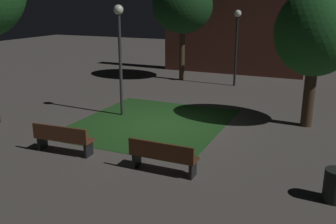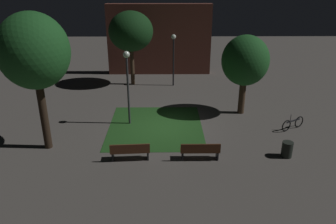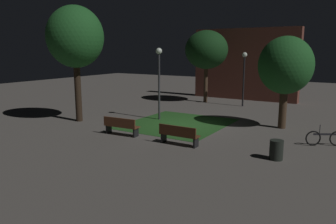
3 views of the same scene
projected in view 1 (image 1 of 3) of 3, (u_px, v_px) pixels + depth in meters
ground_plane at (163, 126)px, 13.37m from camera, size 60.00×60.00×0.00m
grass_lawn at (151, 123)px, 13.66m from camera, size 5.20×5.83×0.01m
bench_by_lamp at (63, 138)px, 10.78m from camera, size 1.83×0.59×0.88m
bench_near_trees at (163, 156)px, 9.53m from camera, size 1.80×0.49×0.88m
tree_near_wall at (316, 33)px, 12.45m from camera, size 2.76×2.76×4.77m
tree_back_left at (182, 6)px, 20.19m from camera, size 3.29×3.29×5.56m
lamp_post_path_center at (237, 34)px, 19.06m from camera, size 0.36×0.36×3.91m
lamp_post_plaza_east at (120, 41)px, 13.83m from camera, size 0.36×0.36×4.18m
trash_bin at (335, 186)px, 8.20m from camera, size 0.50×0.50×0.75m
building_wall_backdrop at (233, 26)px, 22.50m from camera, size 8.67×0.80×5.80m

